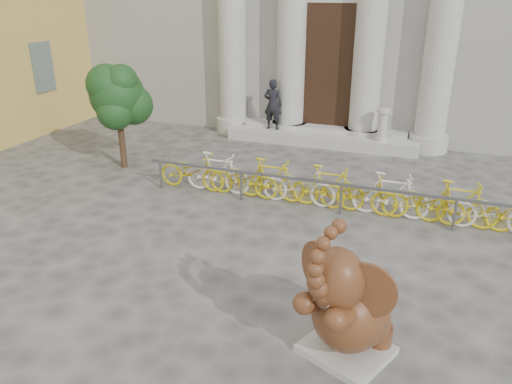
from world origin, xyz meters
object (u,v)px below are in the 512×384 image
(elephant_statue, at_px, (348,306))
(bike_rack, at_px, (343,189))
(pedestrian, at_px, (273,104))
(tree, at_px, (118,96))

(elephant_statue, height_order, bike_rack, elephant_statue)
(pedestrian, bearing_deg, bike_rack, 122.36)
(pedestrian, bearing_deg, elephant_statue, 112.12)
(bike_rack, xyz_separation_m, pedestrian, (-3.21, 4.74, 0.66))
(bike_rack, relative_size, pedestrian, 5.80)
(tree, bearing_deg, pedestrian, 53.23)
(elephant_statue, relative_size, bike_rack, 0.23)
(pedestrian, bearing_deg, tree, 51.48)
(elephant_statue, xyz_separation_m, bike_rack, (-0.97, 4.71, -0.28))
(elephant_statue, xyz_separation_m, tree, (-7.16, 5.46, 1.20))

